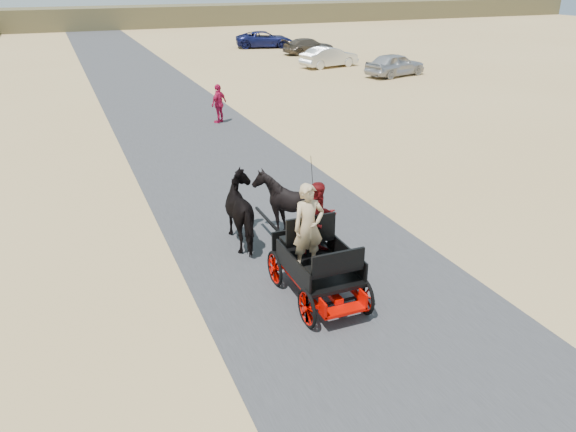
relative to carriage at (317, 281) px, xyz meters
name	(u,v)px	position (x,y,z in m)	size (l,w,h in m)	color
ground	(304,252)	(0.58, 1.97, -0.36)	(140.00, 140.00, 0.00)	tan
road	(304,252)	(0.58, 1.97, -0.35)	(6.00, 140.00, 0.01)	#38383A
ridge_far	(90,18)	(0.58, 63.97, 0.84)	(140.00, 6.00, 2.40)	brown
carriage	(317,281)	(0.00, 0.00, 0.00)	(1.30, 2.40, 0.72)	black
horse_left	(246,211)	(-0.55, 3.00, 0.49)	(0.91, 2.01, 1.70)	black
horse_right	(287,205)	(0.55, 3.00, 0.49)	(1.37, 1.54, 1.70)	black
driver_man	(308,227)	(-0.20, 0.05, 1.26)	(0.66, 0.43, 1.80)	tan
passenger_woman	(319,218)	(0.30, 0.60, 1.15)	(0.77, 0.60, 1.58)	#660C0F
pedestrian	(219,104)	(2.21, 15.05, 0.50)	(1.01, 0.42, 1.73)	#B91544
car_a	(395,64)	(16.14, 22.55, 0.37)	(1.73, 4.29, 1.46)	#B2B2B7
car_b	(329,57)	(13.83, 27.49, 0.34)	(1.48, 4.25, 1.40)	silver
car_c	(309,46)	(15.28, 34.13, 0.27)	(1.77, 4.35, 1.26)	brown
car_d	(264,39)	(13.42, 39.63, 0.34)	(2.33, 5.06, 1.41)	navy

